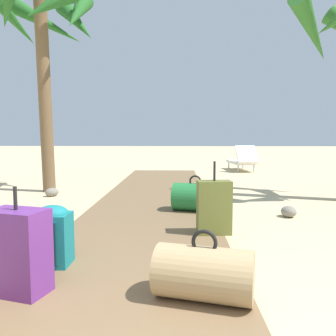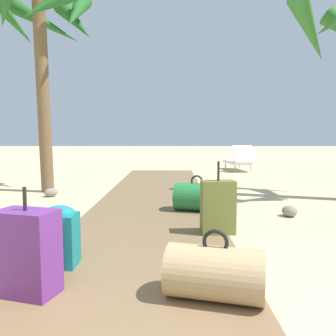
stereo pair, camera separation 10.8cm
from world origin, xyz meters
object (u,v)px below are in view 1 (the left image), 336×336
suitcase_purple (17,251)px  lounge_chair (242,160)px  suitcase_olive (214,207)px  palm_tree_far_left (41,24)px  duffel_bag_green (195,197)px  backpack_teal (53,234)px  duffel_bag_tan (204,273)px

suitcase_purple → lounge_chair: bearing=70.6°
suitcase_olive → lounge_chair: 7.39m
palm_tree_far_left → suitcase_purple: bearing=-71.3°
suitcase_olive → lounge_chair: suitcase_olive is taller
suitcase_olive → palm_tree_far_left: 5.09m
suitcase_olive → duffel_bag_green: bearing=97.3°
duffel_bag_green → backpack_teal: bearing=-121.2°
duffel_bag_green → palm_tree_far_left: 4.48m
suitcase_olive → lounge_chair: bearing=77.4°
suitcase_olive → palm_tree_far_left: size_ratio=0.19×
suitcase_purple → suitcase_olive: bearing=44.9°
duffel_bag_tan → suitcase_olive: bearing=81.7°
suitcase_olive → backpack_teal: bearing=-146.0°
suitcase_olive → duffel_bag_tan: suitcase_olive is taller
duffel_bag_green → palm_tree_far_left: palm_tree_far_left is taller
duffel_bag_tan → lounge_chair: bearing=78.1°
duffel_bag_green → lounge_chair: 6.36m
suitcase_olive → suitcase_purple: bearing=-135.1°
backpack_teal → lounge_chair: 8.66m
suitcase_purple → lounge_chair: lounge_chair is taller
suitcase_purple → duffel_bag_green: suitcase_purple is taller
palm_tree_far_left → backpack_teal: bearing=-68.5°
suitcase_purple → duffel_bag_tan: suitcase_purple is taller
duffel_bag_tan → palm_tree_far_left: 6.05m
duffel_bag_tan → lounge_chair: 8.88m
suitcase_olive → lounge_chair: (1.62, 7.21, -0.03)m
duffel_bag_green → suitcase_olive: bearing=-82.7°
backpack_teal → duffel_bag_tan: 1.28m
duffel_bag_green → duffel_bag_tan: (-0.07, -2.57, -0.02)m
duffel_bag_green → duffel_bag_tan: duffel_bag_green is taller
palm_tree_far_left → lounge_chair: size_ratio=2.47×
duffel_bag_green → lounge_chair: lounge_chair is taller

